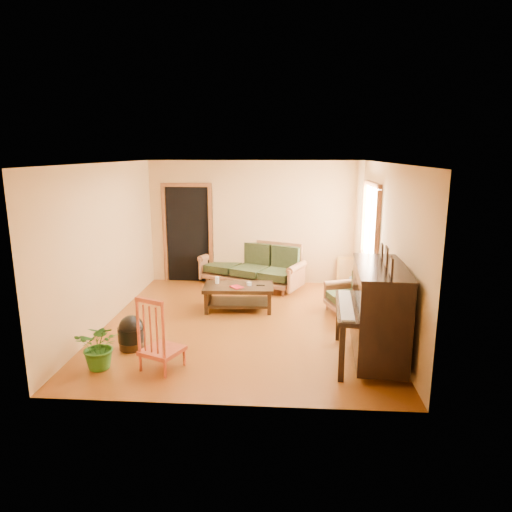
# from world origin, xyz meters

# --- Properties ---
(floor) EXTENTS (5.00, 5.00, 0.00)m
(floor) POSITION_xyz_m (0.00, 0.00, 0.00)
(floor) COLOR #67310D
(floor) RESTS_ON ground
(doorway) EXTENTS (1.08, 0.16, 2.05)m
(doorway) POSITION_xyz_m (-1.45, 2.48, 1.02)
(doorway) COLOR black
(doorway) RESTS_ON floor
(window) EXTENTS (0.12, 1.36, 1.46)m
(window) POSITION_xyz_m (2.21, 1.30, 1.50)
(window) COLOR white
(window) RESTS_ON right_wall
(sofa) EXTENTS (2.35, 1.73, 0.93)m
(sofa) POSITION_xyz_m (-0.06, 2.15, 0.46)
(sofa) COLOR brown
(sofa) RESTS_ON floor
(coffee_table) EXTENTS (1.26, 0.73, 0.45)m
(coffee_table) POSITION_xyz_m (-0.16, 0.68, 0.22)
(coffee_table) COLOR black
(coffee_table) RESTS_ON floor
(armchair) EXTENTS (0.92, 0.94, 0.76)m
(armchair) POSITION_xyz_m (1.75, 0.61, 0.38)
(armchair) COLOR brown
(armchair) RESTS_ON floor
(piano) EXTENTS (1.00, 1.56, 1.33)m
(piano) POSITION_xyz_m (1.91, -1.26, 0.66)
(piano) COLOR black
(piano) RESTS_ON floor
(footstool) EXTENTS (0.41, 0.41, 0.37)m
(footstool) POSITION_xyz_m (-1.52, -1.09, 0.18)
(footstool) COLOR black
(footstool) RESTS_ON floor
(red_chair) EXTENTS (0.63, 0.66, 1.00)m
(red_chair) POSITION_xyz_m (-0.91, -1.66, 0.50)
(red_chair) COLOR #9A371C
(red_chair) RESTS_ON floor
(leaning_frame) EXTENTS (0.47, 0.11, 0.63)m
(leaning_frame) POSITION_xyz_m (1.99, 2.37, 0.31)
(leaning_frame) COLOR gold
(leaning_frame) RESTS_ON floor
(ceramic_crock) EXTENTS (0.23, 0.23, 0.22)m
(ceramic_crock) POSITION_xyz_m (2.07, 2.17, 0.11)
(ceramic_crock) COLOR #3659A2
(ceramic_crock) RESTS_ON floor
(potted_plant) EXTENTS (0.59, 0.51, 0.63)m
(potted_plant) POSITION_xyz_m (-1.71, -1.72, 0.32)
(potted_plant) COLOR #28601B
(potted_plant) RESTS_ON floor
(book) EXTENTS (0.27, 0.28, 0.02)m
(book) POSITION_xyz_m (-0.25, 0.49, 0.46)
(book) COLOR maroon
(book) RESTS_ON coffee_table
(candle) EXTENTS (0.09, 0.09, 0.12)m
(candle) POSITION_xyz_m (-0.56, 0.78, 0.51)
(candle) COLOR white
(candle) RESTS_ON coffee_table
(glass_jar) EXTENTS (0.11, 0.11, 0.06)m
(glass_jar) POSITION_xyz_m (0.02, 0.69, 0.48)
(glass_jar) COLOR silver
(glass_jar) RESTS_ON coffee_table
(remote) EXTENTS (0.15, 0.04, 0.02)m
(remote) POSITION_xyz_m (0.23, 0.69, 0.46)
(remote) COLOR black
(remote) RESTS_ON coffee_table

